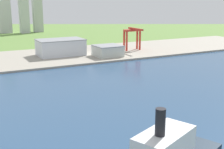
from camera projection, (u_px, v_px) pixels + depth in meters
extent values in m
plane|color=olive|center=(78.00, 100.00, 243.80)|extent=(2400.00, 2400.00, 0.00)
cube|color=#2D4C70|center=(112.00, 127.00, 192.07)|extent=(840.00, 360.00, 0.15)
cube|color=#A0998A|center=(27.00, 59.00, 407.23)|extent=(840.00, 140.00, 2.50)
cylinder|color=black|center=(160.00, 122.00, 108.19)|extent=(3.76, 3.76, 10.23)
cube|color=#B72D23|center=(127.00, 41.00, 458.65)|extent=(2.20, 2.20, 29.11)
cube|color=#B72D23|center=(140.00, 40.00, 469.20)|extent=(2.20, 2.20, 29.11)
cube|color=#B72D23|center=(124.00, 41.00, 465.55)|extent=(2.20, 2.20, 29.11)
cube|color=#B72D23|center=(137.00, 40.00, 476.09)|extent=(2.20, 2.20, 29.11)
cube|color=#B72D23|center=(132.00, 30.00, 463.53)|extent=(26.01, 10.00, 2.80)
cube|color=#B72D23|center=(136.00, 29.00, 454.33)|extent=(2.60, 39.57, 2.60)
cube|color=silver|center=(61.00, 48.00, 425.09)|extent=(62.75, 39.95, 21.31)
cube|color=gray|center=(60.00, 40.00, 422.38)|extent=(64.01, 40.75, 1.20)
cube|color=silver|center=(108.00, 51.00, 418.61)|extent=(35.03, 33.82, 13.85)
cube|color=gray|center=(108.00, 46.00, 416.80)|extent=(35.73, 34.50, 1.20)
cube|color=silver|center=(4.00, 5.00, 713.20)|extent=(27.49, 16.46, 134.45)
cube|color=#BABFBF|center=(24.00, 16.00, 722.77)|extent=(21.56, 20.44, 79.06)
cube|color=#B2B5B3|center=(38.00, 16.00, 746.61)|extent=(22.45, 17.19, 79.28)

